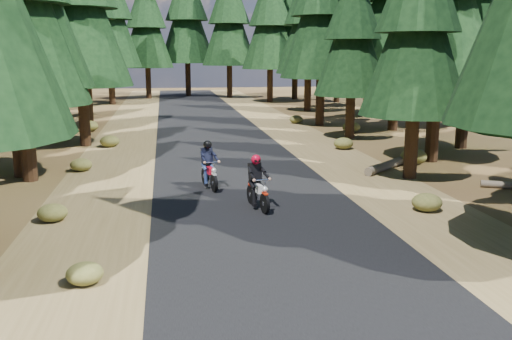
{
  "coord_description": "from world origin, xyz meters",
  "views": [
    {
      "loc": [
        -2.55,
        -14.33,
        4.4
      ],
      "look_at": [
        0.0,
        1.5,
        1.1
      ],
      "focal_mm": 40.0,
      "sensor_mm": 36.0,
      "label": 1
    }
  ],
  "objects": [
    {
      "name": "shoulder_r",
      "position": [
        4.6,
        5.0,
        0.0
      ],
      "size": [
        3.2,
        100.0,
        0.01
      ],
      "primitive_type": "cube",
      "color": "brown",
      "rests_on": "ground"
    },
    {
      "name": "log_near",
      "position": [
        6.52,
        6.73,
        0.16
      ],
      "size": [
        3.9,
        3.72,
        0.32
      ],
      "primitive_type": "cylinder",
      "rotation": [
        0.0,
        1.57,
        0.76
      ],
      "color": "#4C4233",
      "rests_on": "ground"
    },
    {
      "name": "ground",
      "position": [
        0.0,
        0.0,
        0.0
      ],
      "size": [
        120.0,
        120.0,
        0.0
      ],
      "primitive_type": "plane",
      "color": "#452C18",
      "rests_on": "ground"
    },
    {
      "name": "rider_follow",
      "position": [
        -1.15,
        4.05,
        0.53
      ],
      "size": [
        0.86,
        1.83,
        1.57
      ],
      "rotation": [
        0.0,
        0.0,
        3.33
      ],
      "color": "#A30A1C",
      "rests_on": "road"
    },
    {
      "name": "understory_shrubs",
      "position": [
        1.64,
        8.95,
        0.27
      ],
      "size": [
        15.7,
        29.32,
        0.63
      ],
      "color": "#474C1E",
      "rests_on": "ground"
    },
    {
      "name": "rider_lead",
      "position": [
        0.02,
        1.3,
        0.52
      ],
      "size": [
        0.84,
        1.8,
        1.55
      ],
      "rotation": [
        0.0,
        0.0,
        3.33
      ],
      "color": "white",
      "rests_on": "road"
    },
    {
      "name": "shoulder_l",
      "position": [
        -4.6,
        5.0,
        0.0
      ],
      "size": [
        3.2,
        100.0,
        0.01
      ],
      "primitive_type": "cube",
      "color": "brown",
      "rests_on": "ground"
    },
    {
      "name": "road",
      "position": [
        0.0,
        5.0,
        0.01
      ],
      "size": [
        6.0,
        100.0,
        0.01
      ],
      "primitive_type": "cube",
      "color": "black",
      "rests_on": "ground"
    }
  ]
}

